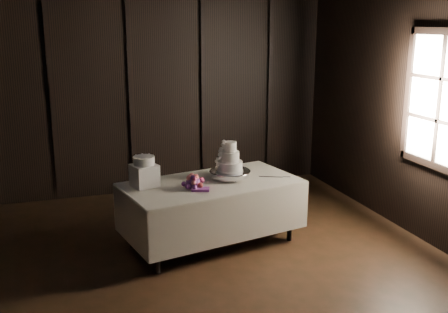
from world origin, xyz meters
TOP-DOWN VIEW (x-y plane):
  - room at (0.00, 0.00)m, footprint 6.08×7.08m
  - window at (2.97, 0.50)m, footprint 0.06×1.16m
  - display_table at (0.57, 1.27)m, footprint 2.16×1.42m
  - cake_stand at (0.81, 1.35)m, footprint 0.52×0.52m
  - wedding_cake at (0.79, 1.33)m, footprint 0.33×0.29m
  - bouquet at (0.31, 1.13)m, footprint 0.42×0.48m
  - box_pedestal at (-0.19, 1.35)m, footprint 0.33×0.33m
  - small_cake at (-0.19, 1.35)m, footprint 0.26×0.26m
  - cake_knife at (1.28, 1.23)m, footprint 0.34×0.18m

SIDE VIEW (x-z plane):
  - display_table at x=0.57m, z-range 0.04..0.80m
  - cake_knife at x=1.28m, z-range 0.76..0.77m
  - cake_stand at x=0.81m, z-range 0.76..0.85m
  - bouquet at x=0.31m, z-range 0.73..0.92m
  - box_pedestal at x=-0.19m, z-range 0.76..1.01m
  - wedding_cake at x=0.79m, z-range 0.81..1.16m
  - small_cake at x=-0.19m, z-range 1.01..1.10m
  - room at x=0.00m, z-range -0.04..3.04m
  - window at x=2.97m, z-range 0.92..2.48m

